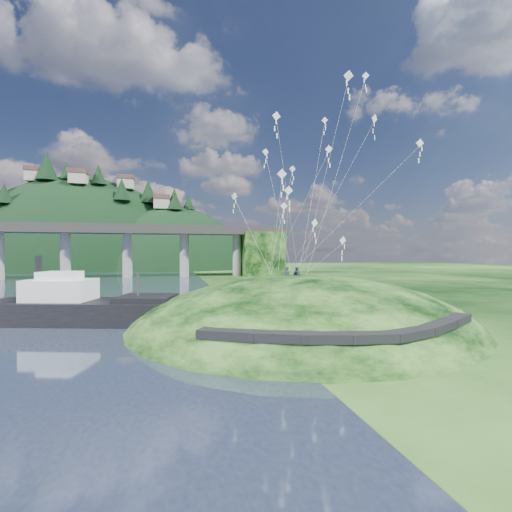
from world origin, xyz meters
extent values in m
plane|color=black|center=(0.00, 0.00, 0.00)|extent=(320.00, 320.00, 0.00)
ellipsoid|color=black|center=(8.00, 2.00, -1.50)|extent=(36.00, 32.00, 13.00)
cube|color=black|center=(-1.50, -8.00, 2.03)|extent=(4.32, 3.62, 0.71)
cube|color=black|center=(1.50, -9.65, 2.09)|extent=(4.10, 2.97, 0.61)
cube|color=black|center=(4.50, -10.65, 2.08)|extent=(3.85, 2.37, 0.62)
cube|color=black|center=(7.50, -11.10, 2.04)|extent=(3.62, 1.83, 0.66)
cube|color=black|center=(10.50, -10.90, 2.05)|extent=(3.82, 2.27, 0.68)
cube|color=black|center=(13.50, -9.95, 2.14)|extent=(4.11, 2.97, 0.71)
cube|color=black|center=(16.50, -8.40, 2.16)|extent=(4.26, 3.43, 0.66)
cylinder|color=gray|center=(-32.00, 70.00, 6.50)|extent=(2.60, 2.60, 13.00)
cylinder|color=gray|center=(-16.50, 70.00, 6.50)|extent=(2.60, 2.60, 13.00)
cylinder|color=gray|center=(-1.00, 70.00, 6.50)|extent=(2.60, 2.60, 13.00)
cylinder|color=gray|center=(14.50, 70.00, 6.50)|extent=(2.60, 2.60, 13.00)
cube|color=black|center=(22.00, 70.00, 6.50)|extent=(12.00, 11.00, 13.00)
ellipsoid|color=black|center=(-40.00, 126.00, -6.00)|extent=(96.00, 68.00, 88.00)
ellipsoid|color=black|center=(-5.00, 118.00, -10.00)|extent=(76.00, 56.00, 72.00)
cone|color=black|center=(-60.58, 106.17, 27.34)|extent=(5.29, 5.29, 6.96)
cone|color=black|center=(-49.87, 114.63, 39.23)|extent=(8.01, 8.01, 10.54)
cone|color=black|center=(-42.87, 114.06, 37.88)|extent=(4.97, 4.97, 6.54)
cone|color=black|center=(-31.40, 112.04, 36.68)|extent=(5.83, 5.83, 7.67)
cone|color=black|center=(-22.45, 107.08, 30.58)|extent=(6.47, 6.47, 8.51)
cone|color=black|center=(-13.22, 113.99, 31.23)|extent=(7.13, 7.13, 9.38)
cone|color=black|center=(-3.12, 109.03, 27.87)|extent=(6.56, 6.56, 8.63)
cone|color=black|center=(2.77, 114.63, 27.68)|extent=(4.88, 4.88, 6.42)
cube|color=#BFB7A3|center=(-55.00, 118.00, 35.99)|extent=(6.00, 5.00, 4.00)
cube|color=brown|center=(-55.00, 118.00, 38.69)|extent=(6.40, 5.40, 1.60)
cube|color=#BFB7A3|center=(-38.00, 110.00, 34.28)|extent=(6.00, 5.00, 4.00)
cube|color=brown|center=(-38.00, 110.00, 36.98)|extent=(6.40, 5.40, 1.60)
cube|color=#BFB7A3|center=(-22.00, 116.00, 34.18)|extent=(6.00, 5.00, 4.00)
cube|color=brown|center=(-22.00, 116.00, 36.88)|extent=(6.40, 5.40, 1.60)
cube|color=#BFB7A3|center=(-8.00, 110.00, 25.88)|extent=(6.00, 5.00, 4.00)
cube|color=brown|center=(-8.00, 110.00, 28.58)|extent=(6.40, 5.40, 1.60)
cube|color=black|center=(-13.78, 8.26, 1.19)|extent=(20.91, 10.98, 2.38)
cube|color=white|center=(-16.42, 9.04, 3.30)|extent=(7.30, 5.68, 2.57)
cube|color=white|center=(-16.42, 9.04, 4.86)|extent=(4.30, 3.68, 1.10)
cube|color=black|center=(-7.62, 6.45, 2.66)|extent=(6.57, 5.95, 0.55)
cylinder|color=black|center=(-18.62, 9.69, 5.96)|extent=(0.64, 0.64, 2.20)
cylinder|color=#2D2B2B|center=(-8.50, 6.71, 3.85)|extent=(0.22, 0.22, 2.75)
cube|color=#372A16|center=(-6.28, 6.89, 0.40)|extent=(12.60, 3.86, 0.31)
cylinder|color=#372A16|center=(-11.55, 6.07, 0.18)|extent=(0.27, 0.27, 0.89)
cylinder|color=#372A16|center=(-8.91, 6.48, 0.18)|extent=(0.27, 0.27, 0.89)
cylinder|color=#372A16|center=(-6.28, 6.89, 0.18)|extent=(0.27, 0.27, 0.89)
cylinder|color=#372A16|center=(-3.65, 7.31, 0.18)|extent=(0.27, 0.27, 0.89)
cylinder|color=#372A16|center=(-1.01, 7.72, 0.18)|extent=(0.27, 0.27, 0.89)
imported|color=#292C37|center=(6.59, 3.18, 5.91)|extent=(0.78, 0.60, 1.90)
imported|color=#292C37|center=(7.93, 3.82, 5.86)|extent=(1.11, 1.11, 1.81)
cube|color=white|center=(11.59, -4.91, 18.81)|extent=(0.67, 0.34, 0.72)
cube|color=white|center=(11.59, -4.91, 18.29)|extent=(0.09, 0.07, 0.42)
cube|color=white|center=(11.59, -4.91, 17.78)|extent=(0.09, 0.07, 0.42)
cube|color=white|center=(11.59, -4.91, 17.27)|extent=(0.09, 0.07, 0.42)
cube|color=white|center=(2.65, -5.59, 17.91)|extent=(0.68, 0.16, 0.67)
cube|color=white|center=(2.65, -5.59, 17.43)|extent=(0.09, 0.04, 0.39)
cube|color=white|center=(2.65, -5.59, 16.95)|extent=(0.09, 0.04, 0.39)
cube|color=white|center=(2.65, -5.59, 16.47)|extent=(0.09, 0.04, 0.39)
cube|color=white|center=(3.88, -3.27, 14.07)|extent=(0.77, 0.39, 0.80)
cube|color=white|center=(3.88, -3.27, 13.48)|extent=(0.11, 0.03, 0.48)
cube|color=white|center=(3.88, -3.27, 12.88)|extent=(0.11, 0.03, 0.48)
cube|color=white|center=(3.88, -3.27, 12.29)|extent=(0.11, 0.03, 0.48)
cube|color=white|center=(1.70, 6.66, 13.62)|extent=(0.74, 0.31, 0.75)
cube|color=white|center=(1.70, 6.66, 13.07)|extent=(0.09, 0.08, 0.45)
cube|color=white|center=(1.70, 6.66, 12.52)|extent=(0.09, 0.08, 0.45)
cube|color=white|center=(1.70, 6.66, 11.97)|extent=(0.09, 0.08, 0.45)
cube|color=white|center=(14.49, 1.11, 25.74)|extent=(0.66, 0.33, 0.71)
cube|color=white|center=(14.49, 1.11, 25.24)|extent=(0.09, 0.04, 0.41)
cube|color=white|center=(14.49, 1.11, 24.73)|extent=(0.09, 0.04, 0.41)
cube|color=white|center=(14.49, 1.11, 24.23)|extent=(0.09, 0.04, 0.41)
cube|color=white|center=(8.98, 7.89, 17.34)|extent=(0.78, 0.24, 0.76)
cube|color=white|center=(8.98, 7.89, 16.78)|extent=(0.10, 0.05, 0.45)
cube|color=white|center=(8.98, 7.89, 16.23)|extent=(0.10, 0.05, 0.45)
cube|color=white|center=(8.98, 7.89, 15.68)|extent=(0.10, 0.05, 0.45)
cube|color=white|center=(9.44, -3.50, 8.50)|extent=(0.73, 0.26, 0.75)
cube|color=white|center=(9.44, -3.50, 7.97)|extent=(0.09, 0.06, 0.44)
cube|color=white|center=(9.44, -3.50, 7.43)|extent=(0.09, 0.06, 0.44)
cube|color=white|center=(9.44, -3.50, 6.90)|extent=(0.09, 0.06, 0.44)
cube|color=white|center=(13.46, 8.55, 23.78)|extent=(0.67, 0.44, 0.75)
cube|color=white|center=(13.46, 8.55, 23.24)|extent=(0.10, 0.05, 0.44)
cube|color=white|center=(13.46, 8.55, 22.70)|extent=(0.10, 0.05, 0.44)
cube|color=white|center=(13.46, 8.55, 22.15)|extent=(0.10, 0.05, 0.44)
cube|color=white|center=(7.48, 6.63, 12.73)|extent=(0.85, 0.21, 0.84)
cube|color=white|center=(7.48, 6.63, 12.13)|extent=(0.11, 0.03, 0.49)
cube|color=white|center=(7.48, 6.63, 11.53)|extent=(0.11, 0.03, 0.49)
cube|color=white|center=(7.48, 6.63, 10.93)|extent=(0.11, 0.03, 0.49)
cube|color=white|center=(16.08, -4.98, 17.07)|extent=(0.72, 0.17, 0.72)
cube|color=white|center=(16.08, -4.98, 16.56)|extent=(0.09, 0.02, 0.42)
cube|color=white|center=(16.08, -4.98, 16.04)|extent=(0.09, 0.02, 0.42)
cube|color=white|center=(16.08, -4.98, 15.53)|extent=(0.09, 0.02, 0.42)
cube|color=white|center=(9.04, -1.53, 17.02)|extent=(0.57, 0.47, 0.68)
cube|color=white|center=(9.04, -1.53, 16.52)|extent=(0.09, 0.05, 0.41)
cube|color=white|center=(9.04, -1.53, 16.02)|extent=(0.09, 0.05, 0.41)
cube|color=white|center=(9.04, -1.53, 15.52)|extent=(0.09, 0.05, 0.41)
cube|color=white|center=(9.50, -4.24, 22.49)|extent=(0.84, 0.29, 0.82)
cube|color=white|center=(9.50, -4.24, 21.89)|extent=(0.11, 0.03, 0.49)
cube|color=white|center=(9.50, -4.24, 21.29)|extent=(0.11, 0.03, 0.49)
cube|color=white|center=(9.50, -4.24, 20.69)|extent=(0.11, 0.03, 0.49)
cube|color=white|center=(4.60, 4.27, 18.05)|extent=(0.72, 0.17, 0.72)
cube|color=white|center=(4.60, 4.27, 17.54)|extent=(0.09, 0.05, 0.42)
cube|color=white|center=(4.60, 4.27, 17.02)|extent=(0.09, 0.05, 0.42)
cube|color=white|center=(4.60, 4.27, 16.51)|extent=(0.09, 0.05, 0.42)
cube|color=white|center=(7.84, -1.10, 10.19)|extent=(0.77, 0.33, 0.80)
cube|color=white|center=(7.84, -1.10, 9.62)|extent=(0.10, 0.07, 0.47)
cube|color=white|center=(7.84, -1.10, 9.05)|extent=(0.10, 0.07, 0.47)
cube|color=white|center=(7.84, -1.10, 8.47)|extent=(0.10, 0.07, 0.47)
cube|color=white|center=(4.34, -3.66, 12.63)|extent=(0.74, 0.17, 0.73)
cube|color=white|center=(4.34, -3.66, 12.11)|extent=(0.10, 0.03, 0.43)
cube|color=white|center=(4.34, -3.66, 11.59)|extent=(0.10, 0.03, 0.43)
cube|color=white|center=(4.34, -3.66, 11.06)|extent=(0.10, 0.03, 0.43)
camera|label=1|loc=(-5.38, -30.67, 7.66)|focal=24.00mm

